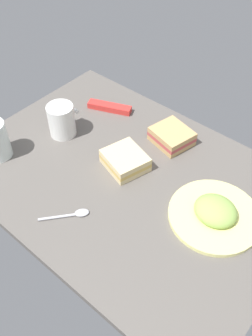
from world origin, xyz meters
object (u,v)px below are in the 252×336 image
at_px(plate_of_food, 215,213).
at_px(sandwich_side, 172,136).
at_px(coffee_mug_black, 62,120).
at_px(spoon, 73,215).
at_px(sandwich_main, 125,160).
at_px(snack_bar, 110,107).

height_order(plate_of_food, sandwich_side, plate_of_food).
height_order(coffee_mug_black, spoon, coffee_mug_black).
relative_size(plate_of_food, coffee_mug_black, 2.25).
relative_size(plate_of_food, spoon, 2.09).
height_order(sandwich_main, sandwich_side, same).
bearing_deg(spoon, sandwich_main, -86.63).
bearing_deg(snack_bar, sandwich_side, 157.87).
xyz_separation_m(coffee_mug_black, sandwich_side, (-0.27, -0.18, -0.03)).
bearing_deg(spoon, snack_bar, -59.86).
bearing_deg(plate_of_food, coffee_mug_black, 2.81).
distance_m(plate_of_food, sandwich_main, 0.28).
distance_m(plate_of_food, snack_bar, 0.51).
height_order(coffee_mug_black, sandwich_side, coffee_mug_black).
height_order(plate_of_food, coffee_mug_black, coffee_mug_black).
xyz_separation_m(sandwich_main, spoon, (-0.01, 0.21, -0.02)).
bearing_deg(sandwich_main, coffee_mug_black, 3.85).
height_order(sandwich_main, snack_bar, sandwich_main).
bearing_deg(plate_of_food, snack_bar, -17.39).
distance_m(plate_of_food, spoon, 0.35).
distance_m(sandwich_side, spoon, 0.38).
bearing_deg(sandwich_side, sandwich_main, 76.64).
relative_size(coffee_mug_black, snack_bar, 0.70).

